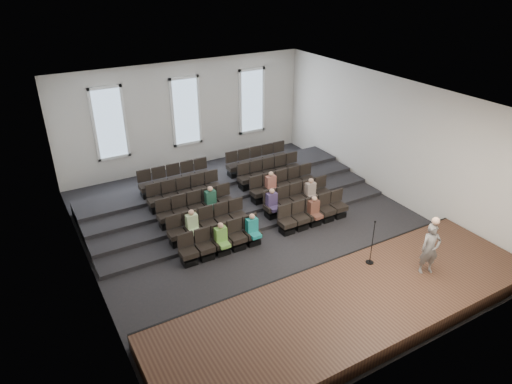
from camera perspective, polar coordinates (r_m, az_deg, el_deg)
ground at (r=16.99m, az=0.70°, el=-4.81°), size 14.00×14.00×0.00m
ceiling at (r=14.96m, az=0.81°, el=11.71°), size 12.00×14.00×0.02m
wall_back at (r=21.77m, az=-8.79°, el=9.46°), size 12.00×0.04×5.00m
wall_front at (r=11.18m, az=19.61°, el=-10.16°), size 12.00×0.04×5.00m
wall_left at (r=14.07m, az=-20.91°, el=-2.28°), size 0.04×14.00×5.00m
wall_right at (r=19.36m, az=16.40°, el=6.42°), size 0.04×14.00×5.00m
stage at (r=13.55m, az=12.01°, el=-13.73°), size 11.80×3.60×0.50m
stage_lip at (r=14.59m, az=7.44°, el=-9.94°), size 11.80×0.06×0.52m
risers at (r=19.34m, az=-4.06°, el=0.01°), size 11.80×4.80×0.60m
seating_rows at (r=17.82m, az=-1.79°, el=-0.67°), size 6.80×4.70×1.67m
windows at (r=21.65m, az=-8.76°, el=9.92°), size 8.44×0.10×3.24m
audience at (r=16.82m, az=0.16°, el=-1.96°), size 5.45×2.64×1.10m
speaker at (r=14.56m, az=20.92°, el=-6.66°), size 0.70×0.58×1.64m
mic_stand at (r=14.64m, az=14.21°, el=-7.10°), size 0.25×0.25×1.52m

